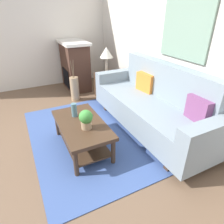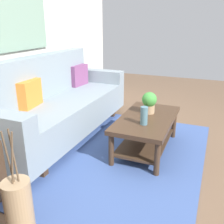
{
  "view_description": "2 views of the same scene",
  "coord_description": "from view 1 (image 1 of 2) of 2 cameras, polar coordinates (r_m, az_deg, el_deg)",
  "views": [
    {
      "loc": [
        2.49,
        -0.32,
        1.82
      ],
      "look_at": [
        0.31,
        0.77,
        0.52
      ],
      "focal_mm": 31.0,
      "sensor_mm": 36.0,
      "label": 1
    },
    {
      "loc": [
        -2.49,
        -0.37,
        1.5
      ],
      "look_at": [
        0.19,
        0.75,
        0.46
      ],
      "focal_mm": 40.83,
      "sensor_mm": 36.0,
      "label": 2
    }
  ],
  "objects": [
    {
      "name": "potted_plant_tabletop",
      "position": [
        2.52,
        -7.68,
        -2.0
      ],
      "size": [
        0.18,
        0.18,
        0.26
      ],
      "color": "tan",
      "rests_on": "coffee_table"
    },
    {
      "name": "floor_vase_branch_c",
      "position": [
        4.24,
        -11.76,
        12.29
      ],
      "size": [
        0.03,
        0.05,
        0.36
      ],
      "primitive_type": "cylinder",
      "rotation": [
        0.1,
        0.05,
        0.0
      ],
      "color": "brown",
      "rests_on": "floor_vase"
    },
    {
      "name": "ground_plane",
      "position": [
        3.1,
        -15.71,
        -9.13
      ],
      "size": [
        9.48,
        9.48,
        0.0
      ],
      "primitive_type": "plane",
      "color": "brown"
    },
    {
      "name": "wall_back",
      "position": [
        3.49,
        18.12,
        19.02
      ],
      "size": [
        5.48,
        0.1,
        2.7
      ],
      "primitive_type": "cube",
      "color": "silver",
      "rests_on": "ground_plane"
    },
    {
      "name": "floor_vase_branch_b",
      "position": [
        4.25,
        -11.3,
        12.36
      ],
      "size": [
        0.03,
        0.03,
        0.36
      ],
      "primitive_type": "cylinder",
      "rotation": [
        -0.05,
        -0.06,
        0.0
      ],
      "color": "brown",
      "rests_on": "floor_vase"
    },
    {
      "name": "framed_painting",
      "position": [
        3.25,
        20.83,
        22.35
      ],
      "size": [
        0.92,
        0.03,
        0.9
      ],
      "primitive_type": "cube",
      "color": "gray"
    },
    {
      "name": "throw_pillow_plum",
      "position": [
        2.72,
        24.13,
        0.65
      ],
      "size": [
        0.37,
        0.16,
        0.32
      ],
      "primitive_type": "cube",
      "rotation": [
        0.0,
        0.0,
        -0.1
      ],
      "color": "#7A4270",
      "rests_on": "couch"
    },
    {
      "name": "floor_vase",
      "position": [
        4.37,
        -10.94,
        6.69
      ],
      "size": [
        0.19,
        0.19,
        0.53
      ],
      "primitive_type": "cylinder",
      "color": "tan",
      "rests_on": "ground_plane"
    },
    {
      "name": "table_lamp",
      "position": [
        4.25,
        -1.69,
        16.86
      ],
      "size": [
        0.28,
        0.28,
        0.57
      ],
      "color": "gray",
      "rests_on": "side_table"
    },
    {
      "name": "side_table",
      "position": [
        4.45,
        -1.56,
        7.8
      ],
      "size": [
        0.44,
        0.44,
        0.56
      ],
      "primitive_type": "cube",
      "color": "#422D1E",
      "rests_on": "ground_plane"
    },
    {
      "name": "fireplace",
      "position": [
        5.02,
        -10.87,
        13.35
      ],
      "size": [
        1.02,
        0.58,
        1.16
      ],
      "color": "#472D23",
      "rests_on": "ground_plane"
    },
    {
      "name": "floor_vase_branch_a",
      "position": [
        4.21,
        -11.41,
        12.23
      ],
      "size": [
        0.02,
        0.05,
        0.36
      ],
      "primitive_type": "cylinder",
      "rotation": [
        -0.1,
        0.02,
        0.0
      ],
      "color": "brown",
      "rests_on": "floor_vase"
    },
    {
      "name": "tabletop_vase",
      "position": [
        2.85,
        -11.09,
        0.58
      ],
      "size": [
        0.08,
        0.08,
        0.2
      ],
      "primitive_type": "cylinder",
      "color": "slate",
      "rests_on": "coffee_table"
    },
    {
      "name": "coffee_table",
      "position": [
        2.78,
        -8.89,
        -5.16
      ],
      "size": [
        1.1,
        0.6,
        0.43
      ],
      "color": "#422D1E",
      "rests_on": "ground_plane"
    },
    {
      "name": "throw_pillow_orange",
      "position": [
        3.5,
        9.79,
        8.62
      ],
      "size": [
        0.37,
        0.17,
        0.32
      ],
      "primitive_type": "cube",
      "rotation": [
        0.0,
        0.0,
        0.15
      ],
      "color": "orange",
      "rests_on": "couch"
    },
    {
      "name": "area_rug",
      "position": [
        3.19,
        -6.94,
        -6.87
      ],
      "size": [
        2.54,
        1.73,
        0.01
      ],
      "primitive_type": "cube",
      "color": "#3D5693",
      "rests_on": "ground_plane"
    },
    {
      "name": "wall_left",
      "position": [
        5.37,
        -18.99,
        21.68
      ],
      "size": [
        0.1,
        5.03,
        2.7
      ],
      "primitive_type": "cube",
      "color": "silver",
      "rests_on": "ground_plane"
    },
    {
      "name": "couch",
      "position": [
        3.24,
        11.63,
        2.03
      ],
      "size": [
        2.46,
        0.84,
        1.08
      ],
      "color": "gray",
      "rests_on": "ground_plane"
    }
  ]
}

